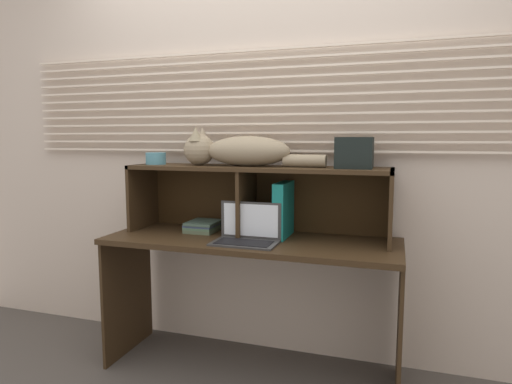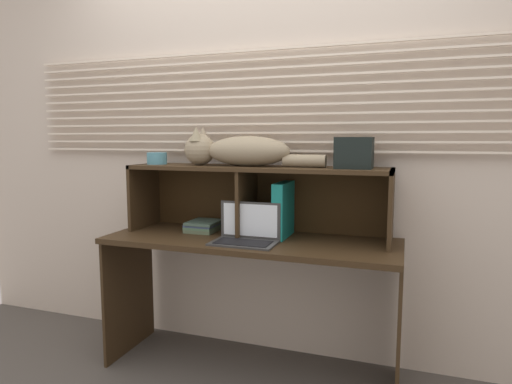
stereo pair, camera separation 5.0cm
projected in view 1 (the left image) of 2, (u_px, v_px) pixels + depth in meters
back_panel_with_blinds at (267, 146)px, 2.62m from camera, size 4.40×0.08×2.50m
desk at (250, 264)px, 2.40m from camera, size 1.60×0.55×0.76m
hutch_shelf_unit at (257, 185)px, 2.47m from camera, size 1.47×0.33×0.39m
cat at (236, 150)px, 2.45m from camera, size 0.82×0.20×0.22m
laptop at (247, 234)px, 2.28m from camera, size 0.34×0.21×0.21m
binder_upright at (283, 210)px, 2.41m from camera, size 0.06×0.26×0.30m
book_stack at (203, 226)px, 2.57m from camera, size 0.17×0.21×0.06m
small_basket at (156, 158)px, 2.62m from camera, size 0.12×0.12×0.07m
storage_box at (354, 153)px, 2.26m from camera, size 0.19×0.18×0.16m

